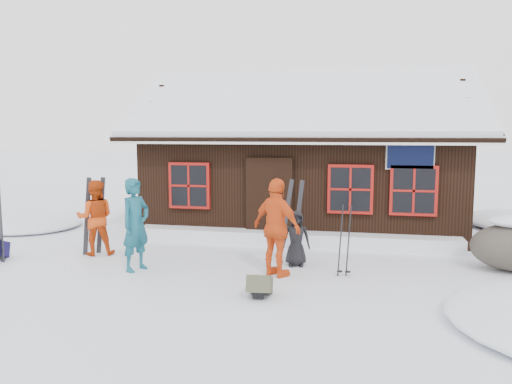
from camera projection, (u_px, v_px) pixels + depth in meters
The scene contains 12 objects.
ground at pixel (203, 268), 9.85m from camera, with size 120.00×120.00×0.00m, color white.
mountain_hut at pixel (306, 170), 14.20m from camera, with size 8.90×6.09×4.42m.
snow_drift at pixel (293, 238), 11.72m from camera, with size 7.60×0.60×0.35m, color white.
snow_mounds at pixel (297, 250), 11.33m from camera, with size 20.60×13.20×0.48m.
skier_teal at pixel (136, 225), 9.56m from camera, with size 0.65×0.43×1.79m, color #145060.
skier_orange_left at pixel (95, 218), 10.80m from camera, with size 0.79×0.62×1.63m, color #C73E0E.
skier_orange_right at pixel (277, 228), 9.16m from camera, with size 1.07×0.45×1.83m, color #E24E17.
skier_crouched at pixel (296, 238), 9.92m from camera, with size 0.55×0.36×1.12m, color black.
ski_pair_left at pixel (94, 217), 10.90m from camera, with size 0.46×0.31×1.74m.
ski_pair_right at pixel (292, 217), 10.95m from camera, with size 0.59×0.22×1.69m.
ski_poles at pixel (344, 242), 9.21m from camera, with size 0.25×0.12×1.37m.
backpack_olive at pixel (260, 288), 8.09m from camera, with size 0.38×0.51×0.28m, color #494934.
Camera 1 is at (2.96, -9.19, 2.67)m, focal length 35.00 mm.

